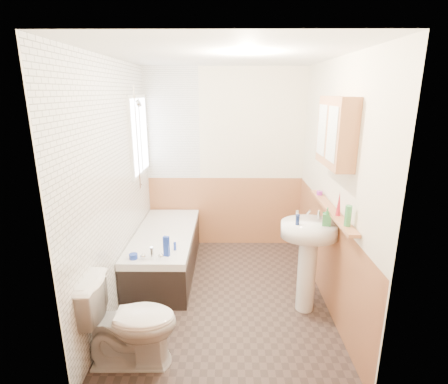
{
  "coord_description": "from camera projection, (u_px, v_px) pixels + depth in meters",
  "views": [
    {
      "loc": [
        0.03,
        -3.42,
        2.18
      ],
      "look_at": [
        0.0,
        0.15,
        1.15
      ],
      "focal_mm": 28.0,
      "sensor_mm": 36.0,
      "label": 1
    }
  ],
  "objects": [
    {
      "name": "tile_cladding_left",
      "position": [
        117.0,
        186.0,
        3.55
      ],
      "size": [
        0.01,
        2.8,
        2.5
      ],
      "primitive_type": "cube",
      "color": "white",
      "rests_on": "wall_left"
    },
    {
      "name": "soap_bottle",
      "position": [
        327.0,
        221.0,
        3.3
      ],
      "size": [
        0.12,
        0.19,
        0.08
      ],
      "primitive_type": "imported",
      "rotation": [
        0.0,
        0.0,
        -0.25
      ],
      "color": "#388447",
      "rests_on": "sink"
    },
    {
      "name": "wainscot_back",
      "position": [
        225.0,
        211.0,
        5.09
      ],
      "size": [
        2.2,
        0.01,
        1.0
      ],
      "primitive_type": "cube",
      "color": "#B07148",
      "rests_on": "wall_back"
    },
    {
      "name": "green_bottle",
      "position": [
        339.0,
        204.0,
        3.14
      ],
      "size": [
        0.05,
        0.05,
        0.23
      ],
      "primitive_type": "cone",
      "rotation": [
        0.0,
        0.0,
        0.17
      ],
      "color": "maroon",
      "rests_on": "pine_shelf"
    },
    {
      "name": "tile_return_back",
      "position": [
        172.0,
        124.0,
        4.74
      ],
      "size": [
        0.75,
        0.01,
        1.5
      ],
      "primitive_type": "cube",
      "color": "white",
      "rests_on": "wall_back"
    },
    {
      "name": "wainscot_front",
      "position": [
        222.0,
        343.0,
        2.42
      ],
      "size": [
        2.2,
        0.01,
        1.0
      ],
      "primitive_type": "cube",
      "color": "#B07148",
      "rests_on": "wall_front"
    },
    {
      "name": "toilet",
      "position": [
        129.0,
        322.0,
        2.83
      ],
      "size": [
        0.79,
        0.45,
        0.77
      ],
      "primitive_type": "imported",
      "rotation": [
        0.0,
        0.0,
        1.58
      ],
      "color": "white",
      "rests_on": "floor"
    },
    {
      "name": "medicine_cabinet",
      "position": [
        336.0,
        132.0,
        3.14
      ],
      "size": [
        0.17,
        0.69,
        0.62
      ],
      "color": "#B07148",
      "rests_on": "wall_right"
    },
    {
      "name": "cream_jar",
      "position": [
        133.0,
        256.0,
        3.57
      ],
      "size": [
        0.11,
        0.11,
        0.05
      ],
      "primitive_type": "cylinder",
      "rotation": [
        0.0,
        0.0,
        0.42
      ],
      "color": "#19339E",
      "rests_on": "bathtub"
    },
    {
      "name": "bathtub",
      "position": [
        166.0,
        251.0,
        4.33
      ],
      "size": [
        0.7,
        1.67,
        0.67
      ],
      "color": "black",
      "rests_on": "floor"
    },
    {
      "name": "wall_back",
      "position": [
        225.0,
        160.0,
        4.9
      ],
      "size": [
        2.2,
        0.02,
        2.5
      ],
      "primitive_type": "cube",
      "color": "#F3E8C9",
      "rests_on": "ground"
    },
    {
      "name": "ceiling",
      "position": [
        224.0,
        55.0,
        3.2
      ],
      "size": [
        2.8,
        2.8,
        0.0
      ],
      "primitive_type": "plane",
      "rotation": [
        3.14,
        0.0,
        0.0
      ],
      "color": "white",
      "rests_on": "ground"
    },
    {
      "name": "wall_front",
      "position": [
        222.0,
        246.0,
        2.19
      ],
      "size": [
        2.2,
        0.02,
        2.5
      ],
      "primitive_type": "cube",
      "color": "#F3E8C9",
      "rests_on": "ground"
    },
    {
      "name": "wall_left",
      "position": [
        115.0,
        186.0,
        3.55
      ],
      "size": [
        0.02,
        2.8,
        2.5
      ],
      "primitive_type": "cube",
      "color": "#F3E8C9",
      "rests_on": "ground"
    },
    {
      "name": "pine_shelf",
      "position": [
        331.0,
        210.0,
        3.37
      ],
      "size": [
        0.1,
        1.3,
        0.03
      ],
      "primitive_type": "cube",
      "color": "#B07148",
      "rests_on": "wall_right"
    },
    {
      "name": "blue_gel",
      "position": [
        166.0,
        246.0,
        3.61
      ],
      "size": [
        0.07,
        0.06,
        0.22
      ],
      "primitive_type": "cube",
      "rotation": [
        0.0,
        0.0,
        -0.33
      ],
      "color": "#19339E",
      "rests_on": "bathtub"
    },
    {
      "name": "black_jar",
      "position": [
        320.0,
        193.0,
        3.79
      ],
      "size": [
        0.08,
        0.08,
        0.04
      ],
      "primitive_type": "cylinder",
      "rotation": [
        0.0,
        0.0,
        -0.36
      ],
      "color": "purple",
      "rests_on": "pine_shelf"
    },
    {
      "name": "floor",
      "position": [
        224.0,
        295.0,
        3.89
      ],
      "size": [
        2.8,
        2.8,
        0.0
      ],
      "primitive_type": "plane",
      "color": "#302522",
      "rests_on": "ground"
    },
    {
      "name": "sink",
      "position": [
        308.0,
        248.0,
        3.46
      ],
      "size": [
        0.56,
        0.45,
        1.08
      ],
      "rotation": [
        0.0,
        0.0,
        -0.13
      ],
      "color": "white",
      "rests_on": "floor"
    },
    {
      "name": "orange_bottle",
      "position": [
        175.0,
        246.0,
        3.76
      ],
      "size": [
        0.03,
        0.03,
        0.09
      ],
      "primitive_type": "cylinder",
      "rotation": [
        0.0,
        0.0,
        0.14
      ],
      "color": "#19339E",
      "rests_on": "bathtub"
    },
    {
      "name": "clear_bottle",
      "position": [
        298.0,
        220.0,
        3.31
      ],
      "size": [
        0.04,
        0.04,
        0.1
      ],
      "primitive_type": "cylinder",
      "rotation": [
        0.0,
        0.0,
        -0.11
      ],
      "color": "navy",
      "rests_on": "sink"
    },
    {
      "name": "wainscot_right",
      "position": [
        325.0,
        254.0,
        3.74
      ],
      "size": [
        0.01,
        2.8,
        1.0
      ],
      "primitive_type": "cube",
      "color": "#B07148",
      "rests_on": "wall_right"
    },
    {
      "name": "window",
      "position": [
        140.0,
        136.0,
        4.35
      ],
      "size": [
        0.03,
        0.79,
        0.99
      ],
      "color": "white",
      "rests_on": "wall_left"
    },
    {
      "name": "wall_right",
      "position": [
        333.0,
        187.0,
        3.53
      ],
      "size": [
        0.02,
        2.8,
        2.5
      ],
      "primitive_type": "cube",
      "color": "#F3E8C9",
      "rests_on": "ground"
    },
    {
      "name": "shower_riser",
      "position": [
        137.0,
        130.0,
        4.14
      ],
      "size": [
        0.11,
        0.08,
        1.23
      ],
      "color": "silver",
      "rests_on": "wall_left"
    },
    {
      "name": "foam_can",
      "position": [
        348.0,
        216.0,
        2.9
      ],
      "size": [
        0.07,
        0.07,
        0.18
      ],
      "primitive_type": "cylinder",
      "rotation": [
        0.0,
        0.0,
        0.26
      ],
      "color": "#388447",
      "rests_on": "pine_shelf"
    }
  ]
}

